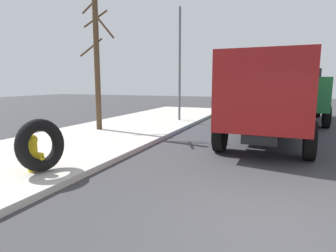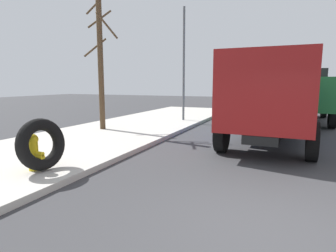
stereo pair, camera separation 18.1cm
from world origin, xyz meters
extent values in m
plane|color=#38383A|center=(0.00, 0.00, 0.00)|extent=(80.00, 80.00, 0.00)
cylinder|color=yellow|center=(0.46, 5.09, 0.48)|extent=(0.23, 0.23, 0.65)
sphere|color=yellow|center=(0.46, 5.09, 0.87)|extent=(0.26, 0.26, 0.26)
cylinder|color=yellow|center=(0.46, 4.89, 0.55)|extent=(0.10, 0.18, 0.10)
cylinder|color=yellow|center=(0.46, 5.30, 0.55)|extent=(0.10, 0.18, 0.10)
cylinder|color=yellow|center=(0.46, 4.89, 0.48)|extent=(0.12, 0.18, 0.12)
torus|color=black|center=(0.53, 4.90, 0.76)|extent=(1.24, 0.61, 1.21)
cube|color=#1E3899|center=(7.85, 0.32, 1.60)|extent=(4.86, 2.61, 1.60)
cube|color=maroon|center=(4.25, 0.40, 1.90)|extent=(2.06, 2.55, 2.20)
cube|color=black|center=(6.75, 0.35, 0.67)|extent=(7.02, 1.06, 0.24)
cylinder|color=black|center=(4.43, -0.85, 0.55)|extent=(1.11, 0.33, 1.10)
cylinder|color=black|center=(4.48, 1.65, 0.55)|extent=(1.11, 0.33, 1.10)
cylinder|color=black|center=(9.02, -0.96, 0.55)|extent=(1.11, 0.33, 1.10)
cylinder|color=black|center=(9.08, 1.54, 0.55)|extent=(1.11, 0.33, 1.10)
cube|color=#237033|center=(12.30, -0.91, 1.60)|extent=(4.85, 2.60, 1.60)
cube|color=black|center=(15.90, -0.98, 1.90)|extent=(2.05, 2.54, 2.20)
cube|color=black|center=(13.40, -0.93, 0.67)|extent=(7.02, 1.05, 0.24)
cylinder|color=black|center=(15.73, 0.27, 0.55)|extent=(1.11, 0.32, 1.10)
cylinder|color=black|center=(15.67, -2.23, 0.55)|extent=(1.11, 0.32, 1.10)
cylinder|color=black|center=(11.13, 0.37, 0.55)|extent=(1.11, 0.32, 1.10)
cylinder|color=black|center=(11.07, -2.13, 0.55)|extent=(1.11, 0.32, 1.10)
cube|color=red|center=(26.34, 1.63, 1.60)|extent=(4.87, 2.64, 1.60)
cube|color=maroon|center=(22.74, 1.73, 1.90)|extent=(2.07, 2.56, 2.20)
cube|color=black|center=(25.24, 1.66, 0.67)|extent=(7.02, 1.10, 0.24)
cylinder|color=black|center=(22.91, 0.48, 0.55)|extent=(1.11, 0.33, 1.10)
cylinder|color=black|center=(22.98, 2.97, 0.55)|extent=(1.11, 0.33, 1.10)
cylinder|color=black|center=(27.51, 0.34, 0.55)|extent=(1.11, 0.33, 1.10)
cylinder|color=black|center=(27.58, 2.84, 0.55)|extent=(1.11, 0.33, 1.10)
cube|color=gold|center=(35.59, 0.40, 1.60)|extent=(4.90, 2.70, 1.60)
cube|color=black|center=(31.99, 0.55, 1.90)|extent=(2.10, 2.58, 2.20)
cube|color=black|center=(34.49, 0.44, 0.67)|extent=(7.03, 1.20, 0.24)
cylinder|color=black|center=(32.14, -0.71, 0.55)|extent=(1.11, 0.35, 1.10)
cylinder|color=black|center=(32.24, 1.79, 0.55)|extent=(1.11, 0.35, 1.10)
cylinder|color=black|center=(36.73, -0.90, 0.55)|extent=(1.11, 0.35, 1.10)
cylinder|color=black|center=(36.84, 1.60, 0.55)|extent=(1.11, 0.35, 1.10)
cylinder|color=#4C3823|center=(5.97, 7.20, 2.85)|extent=(0.23, 0.23, 5.40)
cylinder|color=#4C3823|center=(6.42, 7.50, 5.60)|extent=(0.69, 1.00, 1.17)
cylinder|color=#4C3823|center=(6.37, 7.48, 4.84)|extent=(0.64, 0.90, 0.80)
cylinder|color=#4C3823|center=(5.82, 6.71, 4.41)|extent=(1.05, 0.38, 0.92)
cylinder|color=#4C3823|center=(6.22, 7.63, 3.65)|extent=(0.94, 0.60, 0.87)
cylinder|color=#595B5E|center=(10.22, 5.02, 3.09)|extent=(0.12, 0.12, 5.87)
camera|label=1|loc=(-4.13, -0.02, 2.13)|focal=30.10mm
camera|label=2|loc=(-4.06, -0.18, 2.13)|focal=30.10mm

